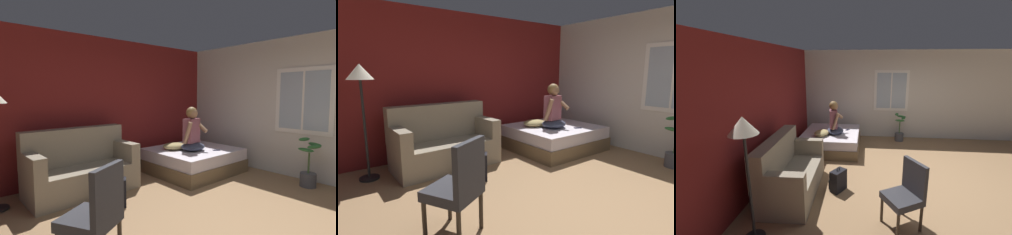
{
  "view_description": "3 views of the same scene",
  "coord_description": "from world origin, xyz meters",
  "views": [
    {
      "loc": [
        -2.39,
        -1.61,
        1.6
      ],
      "look_at": [
        0.89,
        2.16,
        1.16
      ],
      "focal_mm": 28.0,
      "sensor_mm": 36.0,
      "label": 1
    },
    {
      "loc": [
        -2.39,
        -1.61,
        1.6
      ],
      "look_at": [
        0.39,
        2.22,
        0.75
      ],
      "focal_mm": 28.0,
      "sensor_mm": 36.0,
      "label": 2
    },
    {
      "loc": [
        -4.3,
        1.12,
        2.31
      ],
      "look_at": [
        0.64,
        1.64,
        1.1
      ],
      "focal_mm": 24.0,
      "sensor_mm": 36.0,
      "label": 3
    }
  ],
  "objects": [
    {
      "name": "person_seated",
      "position": [
        1.38,
        1.98,
        0.84
      ],
      "size": [
        0.58,
        0.52,
        0.88
      ],
      "color": "#383D51",
      "rests_on": "bed"
    },
    {
      "name": "wall_back_accent",
      "position": [
        0.0,
        3.17,
        1.35
      ],
      "size": [
        10.42,
        0.16,
        2.7
      ],
      "primitive_type": "cube",
      "color": "maroon",
      "rests_on": "ground"
    },
    {
      "name": "side_chair",
      "position": [
        -1.38,
        0.54,
        0.53
      ],
      "size": [
        0.63,
        0.63,
        0.98
      ],
      "color": "#382D23",
      "rests_on": "ground"
    },
    {
      "name": "throw_pillow",
      "position": [
        1.16,
        2.28,
        0.55
      ],
      "size": [
        0.55,
        0.46,
        0.14
      ],
      "primitive_type": "ellipsoid",
      "rotation": [
        0.0,
        0.0,
        -0.23
      ],
      "color": "tan",
      "rests_on": "bed"
    },
    {
      "name": "couch",
      "position": [
        -0.71,
        2.49,
        0.39
      ],
      "size": [
        1.73,
        0.87,
        1.04
      ],
      "color": "gray",
      "rests_on": "ground"
    },
    {
      "name": "bed",
      "position": [
        1.52,
        2.09,
        0.24
      ],
      "size": [
        1.72,
        1.54,
        0.48
      ],
      "color": "brown",
      "rests_on": "ground"
    },
    {
      "name": "cell_phone",
      "position": [
        1.74,
        1.65,
        0.48
      ],
      "size": [
        0.16,
        0.13,
        0.01
      ],
      "primitive_type": "cube",
      "rotation": [
        0.0,
        0.0,
        4.2
      ],
      "color": "black",
      "rests_on": "bed"
    },
    {
      "name": "backpack",
      "position": [
        -0.57,
        1.63,
        0.19
      ],
      "size": [
        0.35,
        0.34,
        0.46
      ],
      "color": "black",
      "rests_on": "ground"
    },
    {
      "name": "potted_plant",
      "position": [
        2.36,
        0.13,
        0.3
      ],
      "size": [
        0.39,
        0.37,
        0.85
      ],
      "color": "#4C4C51",
      "rests_on": "ground"
    },
    {
      "name": "wall_side_with_window",
      "position": [
        2.79,
        0.0,
        1.35
      ],
      "size": [
        0.19,
        7.57,
        2.7
      ],
      "color": "silver",
      "rests_on": "ground"
    }
  ]
}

